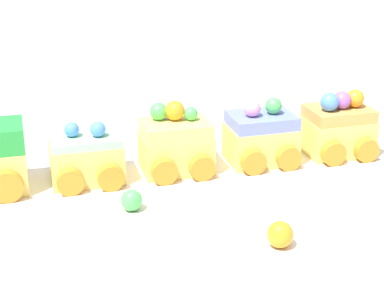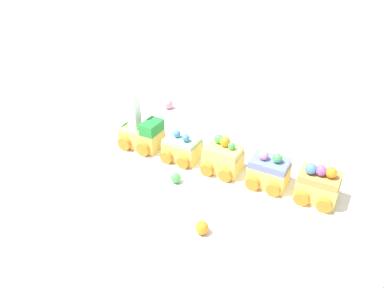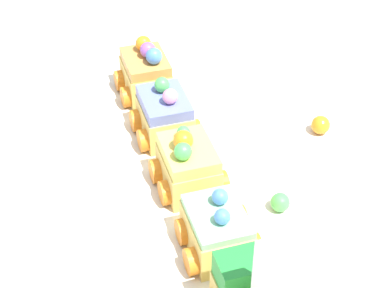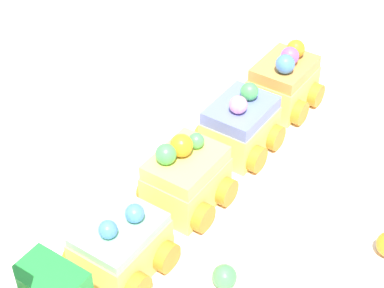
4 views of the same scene
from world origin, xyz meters
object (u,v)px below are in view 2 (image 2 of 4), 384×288
(cake_car_mint, at_px, (182,149))
(cake_car_lemon, at_px, (223,158))
(gumball_pink, at_px, (168,104))
(gumball_green, at_px, (176,178))
(cake_train_locomotive, at_px, (139,133))
(cake_car_blueberry, at_px, (269,172))
(cake_car_caramel, at_px, (318,185))
(gumball_orange, at_px, (202,228))

(cake_car_mint, relative_size, cake_car_lemon, 1.00)
(gumball_pink, height_order, gumball_green, gumball_pink)
(cake_car_mint, distance_m, cake_car_lemon, 0.10)
(cake_train_locomotive, xyz_separation_m, cake_car_blueberry, (-0.29, -0.09, -0.00))
(gumball_pink, bearing_deg, cake_car_blueberry, 167.86)
(cake_car_blueberry, relative_size, gumball_pink, 3.50)
(cake_car_mint, height_order, cake_car_blueberry, cake_car_blueberry)
(cake_car_blueberry, xyz_separation_m, cake_car_caramel, (-0.09, -0.03, 0.00))
(gumball_orange, bearing_deg, cake_car_caramel, -111.33)
(cake_car_mint, xyz_separation_m, gumball_orange, (-0.19, 0.13, -0.01))
(cake_car_mint, bearing_deg, cake_car_caramel, 179.93)
(cake_car_blueberry, bearing_deg, cake_car_caramel, 179.79)
(cake_car_blueberry, relative_size, gumball_orange, 3.98)
(gumball_pink, xyz_separation_m, gumball_green, (-0.27, 0.21, -0.00))
(cake_car_caramel, relative_size, gumball_green, 4.39)
(cake_car_lemon, distance_m, cake_car_caramel, 0.19)
(gumball_green, height_order, gumball_orange, gumball_orange)
(cake_car_blueberry, height_order, gumball_pink, cake_car_blueberry)
(cake_car_blueberry, height_order, gumball_orange, cake_car_blueberry)
(cake_train_locomotive, distance_m, cake_car_blueberry, 0.31)
(gumball_orange, bearing_deg, gumball_pink, -34.52)
(cake_train_locomotive, xyz_separation_m, gumball_orange, (-0.30, 0.10, -0.02))
(cake_car_mint, bearing_deg, gumball_green, 111.40)
(cake_car_mint, distance_m, gumball_green, 0.09)
(cake_car_lemon, relative_size, gumball_green, 4.39)
(gumball_pink, bearing_deg, gumball_green, 141.42)
(cake_car_lemon, bearing_deg, cake_car_caramel, 179.76)
(cake_car_lemon, bearing_deg, cake_car_blueberry, 179.74)
(cake_car_caramel, relative_size, gumball_orange, 3.98)
(cake_train_locomotive, distance_m, gumball_orange, 0.31)
(cake_car_blueberry, distance_m, cake_car_caramel, 0.09)
(cake_car_lemon, height_order, cake_car_caramel, same)
(cake_car_mint, xyz_separation_m, gumball_pink, (0.21, -0.14, -0.01))
(cake_car_mint, relative_size, gumball_green, 4.39)
(cake_car_lemon, bearing_deg, gumball_green, 52.47)
(cake_car_blueberry, distance_m, gumball_pink, 0.40)
(cake_train_locomotive, distance_m, gumball_green, 0.17)
(cake_car_caramel, bearing_deg, cake_train_locomotive, -0.07)
(cake_car_mint, bearing_deg, cake_car_lemon, -179.73)
(cake_car_blueberry, xyz_separation_m, gumball_orange, (-0.00, 0.19, -0.02))
(cake_train_locomotive, relative_size, cake_car_mint, 1.43)
(cake_train_locomotive, height_order, cake_car_lemon, cake_train_locomotive)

